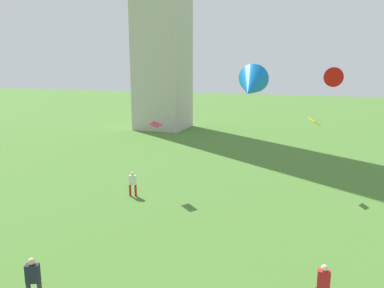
% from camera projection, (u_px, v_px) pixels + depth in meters
% --- Properties ---
extents(person_0, '(0.50, 0.36, 1.67)m').
position_uv_depth(person_0, '(133.00, 183.00, 24.59)').
color(person_0, red).
rests_on(person_0, ground_plane).
extents(person_1, '(0.51, 0.28, 1.66)m').
position_uv_depth(person_1, '(323.00, 283.00, 13.12)').
color(person_1, '#51754C').
rests_on(person_1, ground_plane).
extents(person_2, '(0.54, 0.43, 1.81)m').
position_uv_depth(person_2, '(33.00, 278.00, 13.30)').
color(person_2, '#2D3338').
rests_on(person_2, ground_plane).
extents(kite_flying_1, '(1.75, 2.15, 1.37)m').
position_uv_depth(kite_flying_1, '(337.00, 77.00, 25.77)').
color(kite_flying_1, red).
extents(kite_flying_2, '(1.06, 1.63, 1.32)m').
position_uv_depth(kite_flying_2, '(251.00, 86.00, 11.26)').
color(kite_flying_2, blue).
extents(kite_flying_3, '(0.91, 1.11, 0.53)m').
position_uv_depth(kite_flying_3, '(314.00, 121.00, 25.06)').
color(kite_flying_3, '#DCAE08').
extents(kite_flying_5, '(1.18, 1.07, 0.64)m').
position_uv_depth(kite_flying_5, '(155.00, 124.00, 24.81)').
color(kite_flying_5, '#D9247C').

